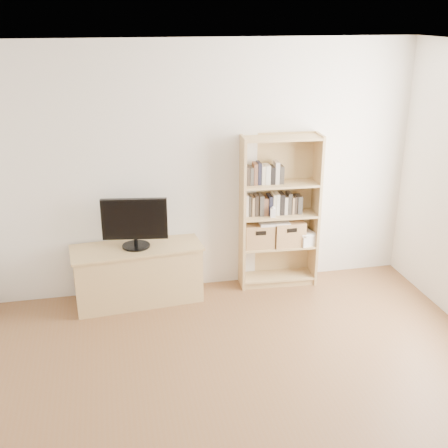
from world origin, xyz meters
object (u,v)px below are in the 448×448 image
object	(u,v)px
bookshelf	(279,212)
television	(135,223)
basket_right	(288,232)
baby_monitor	(273,213)
laptop	(274,222)
basket_left	(259,235)
tv_stand	(138,275)

from	to	relation	value
bookshelf	television	bearing A→B (deg)	-173.49
bookshelf	basket_right	size ratio (longest dim) A/B	5.09
baby_monitor	television	bearing A→B (deg)	-170.87
bookshelf	television	size ratio (longest dim) A/B	2.55
basket_right	laptop	distance (m)	0.21
television	basket_right	bearing A→B (deg)	11.46
television	basket_right	xyz separation A→B (m)	(1.63, 0.08, -0.27)
basket_right	basket_left	bearing A→B (deg)	177.06
laptop	television	bearing A→B (deg)	-173.41
basket_left	basket_right	world-z (taller)	basket_right
television	baby_monitor	size ratio (longest dim) A/B	6.56
bookshelf	laptop	xyz separation A→B (m)	(-0.06, -0.01, -0.10)
baby_monitor	laptop	size ratio (longest dim) A/B	0.31
tv_stand	television	world-z (taller)	television
basket_right	tv_stand	bearing A→B (deg)	-177.00
television	baby_monitor	distance (m)	1.43
tv_stand	baby_monitor	xyz separation A→B (m)	(1.43, 0.00, 0.57)
tv_stand	basket_left	xyz separation A→B (m)	(1.31, 0.10, 0.30)
tv_stand	baby_monitor	size ratio (longest dim) A/B	12.77
bookshelf	laptop	world-z (taller)	bookshelf
tv_stand	bookshelf	world-z (taller)	bookshelf
tv_stand	bookshelf	distance (m)	1.62
television	tv_stand	bearing A→B (deg)	0.00
bookshelf	baby_monitor	distance (m)	0.13
bookshelf	basket_right	world-z (taller)	bookshelf
tv_stand	laptop	size ratio (longest dim) A/B	3.94
basket_left	laptop	world-z (taller)	laptop
tv_stand	basket_left	world-z (taller)	basket_left
bookshelf	baby_monitor	world-z (taller)	bookshelf
television	baby_monitor	bearing A→B (deg)	8.78
laptop	basket_right	bearing A→B (deg)	4.60
basket_right	laptop	xyz separation A→B (m)	(-0.16, -0.00, 0.13)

